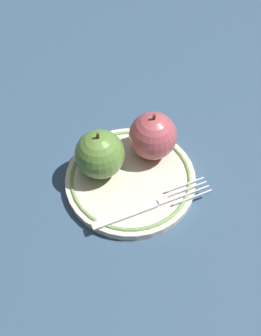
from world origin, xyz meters
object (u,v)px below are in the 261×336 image
(plate, at_px, (130,179))
(fork, at_px, (149,206))
(apple_second_whole, at_px, (100,154))
(apple_red_whole, at_px, (153,136))

(plate, height_order, fork, fork)
(plate, distance_m, apple_second_whole, 0.07)
(apple_red_whole, xyz_separation_m, fork, (-0.09, -0.04, -0.04))
(apple_second_whole, xyz_separation_m, fork, (-0.02, -0.09, -0.04))
(plate, distance_m, fork, 0.06)
(plate, relative_size, apple_red_whole, 2.41)
(plate, bearing_deg, apple_second_whole, 102.91)
(plate, height_order, apple_second_whole, apple_second_whole)
(apple_red_whole, height_order, fork, apple_red_whole)
(plate, xyz_separation_m, apple_second_whole, (-0.01, 0.05, 0.05))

